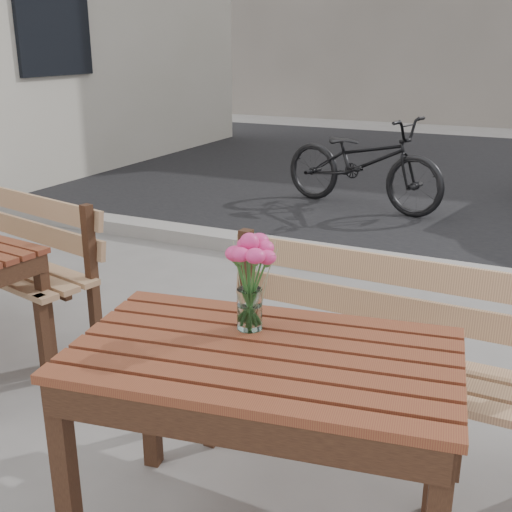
{
  "coord_description": "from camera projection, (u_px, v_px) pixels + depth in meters",
  "views": [
    {
      "loc": [
        0.59,
        -1.65,
        1.69
      ],
      "look_at": [
        -0.29,
        0.19,
        1.01
      ],
      "focal_mm": 45.0,
      "sensor_mm": 36.0,
      "label": 1
    }
  ],
  "objects": [
    {
      "name": "main_bench",
      "position": [
        385.0,
        337.0,
        2.59
      ],
      "size": [
        1.49,
        0.48,
        0.92
      ],
      "rotation": [
        0.0,
        0.0,
        -0.02
      ],
      "color": "#A27554",
      "rests_on": "ground"
    },
    {
      "name": "main_vase",
      "position": [
        249.0,
        270.0,
        2.13
      ],
      "size": [
        0.18,
        0.18,
        0.34
      ],
      "color": "white",
      "rests_on": "main_table"
    },
    {
      "name": "bicycle",
      "position": [
        363.0,
        162.0,
        6.73
      ],
      "size": [
        1.96,
        1.08,
        0.98
      ],
      "primitive_type": "imported",
      "rotation": [
        0.0,
        0.0,
        1.33
      ],
      "color": "black",
      "rests_on": "ground"
    },
    {
      "name": "second_bench",
      "position": [
        9.0,
        245.0,
        3.78
      ],
      "size": [
        1.51,
        0.73,
        0.9
      ],
      "rotation": [
        0.0,
        0.0,
        -0.22
      ],
      "color": "#A27554",
      "rests_on": "ground"
    },
    {
      "name": "main_table",
      "position": [
        264.0,
        384.0,
        2.08
      ],
      "size": [
        1.33,
        0.91,
        0.76
      ],
      "rotation": [
        0.0,
        0.0,
        0.16
      ],
      "color": "maroon",
      "rests_on": "ground"
    },
    {
      "name": "street",
      "position": [
        489.0,
        213.0,
        6.52
      ],
      "size": [
        30.0,
        8.12,
        0.12
      ],
      "color": "black",
      "rests_on": "ground"
    }
  ]
}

